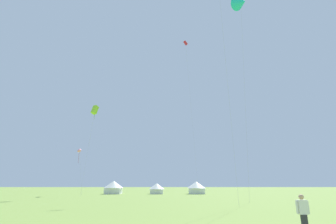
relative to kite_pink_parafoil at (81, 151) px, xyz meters
name	(u,v)px	position (x,y,z in m)	size (l,w,h in m)	color
kite_pink_parafoil	(81,151)	(0.00, 0.00, 0.00)	(2.50, 2.70, 9.46)	pink
kite_lime_box	(96,110)	(4.54, -6.57, 7.02)	(1.87, 1.58, 16.94)	#99DB2D
kite_cyan_delta	(242,2)	(30.15, -20.16, 20.62)	(3.41, 3.61, 31.09)	#1EB7CC
kite_red_diamond	(187,53)	(22.80, -3.47, 21.08)	(2.36, 1.17, 33.30)	red
person_spectator	(305,216)	(24.58, -41.66, -8.11)	(0.57, 0.28, 1.73)	#2D2D33
festival_tent_center	(115,187)	(6.17, 7.25, -7.36)	(4.45, 4.45, 2.89)	white
festival_tent_right	(158,188)	(16.13, 7.25, -7.66)	(3.61, 3.61, 2.35)	white
festival_tent_left	(198,187)	(25.28, 7.25, -7.43)	(4.27, 4.27, 2.78)	white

